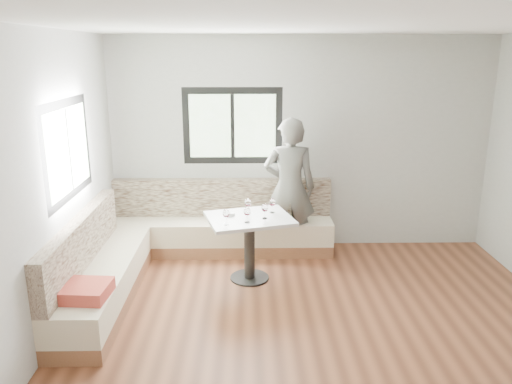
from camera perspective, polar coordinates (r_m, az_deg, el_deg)
The scene contains 10 objects.
room at distance 4.30m, azimuth 7.42°, elevation -0.32°, with size 5.01×5.01×2.81m.
banquette at distance 6.13m, azimuth -9.26°, elevation -6.06°, with size 2.90×2.80×0.95m.
table at distance 5.77m, azimuth -0.76°, elevation -4.68°, with size 1.09×0.95×0.77m.
person at distance 6.39m, azimuth 3.85°, elevation 0.46°, with size 0.66×0.43×1.81m, color #5B5953.
olive_ramekin at distance 5.75m, azimuth -2.87°, elevation -2.52°, with size 0.09×0.09×0.04m.
wine_glass_a at distance 5.43m, azimuth -3.43°, elevation -2.51°, with size 0.08×0.08×0.17m.
wine_glass_b at distance 5.48m, azimuth -1.02°, elevation -2.32°, with size 0.08×0.08×0.17m.
wine_glass_c at distance 5.61m, azimuth 1.01°, elevation -1.88°, with size 0.08×0.08×0.17m.
wine_glass_d at distance 5.80m, azimuth -0.93°, elevation -1.28°, with size 0.08×0.08×0.17m.
wine_glass_e at distance 5.82m, azimuth 1.87°, elevation -1.24°, with size 0.08×0.08×0.17m.
Camera 1 is at (-0.70, -4.00, 2.60)m, focal length 35.00 mm.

